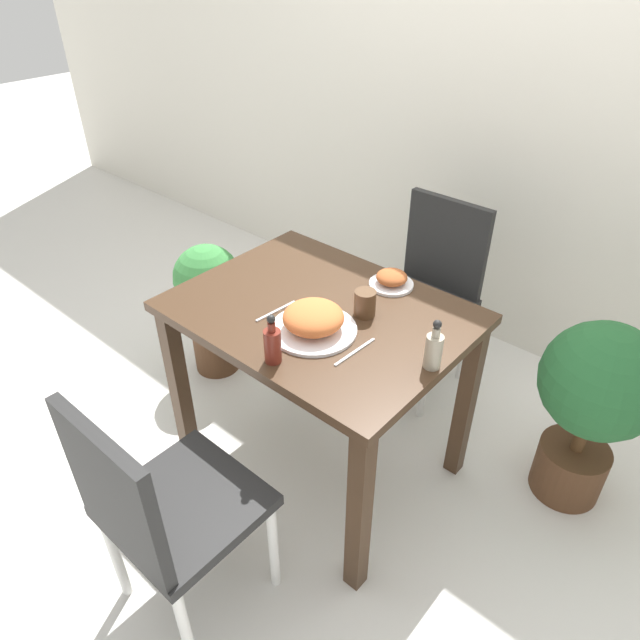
% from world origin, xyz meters
% --- Properties ---
extents(ground_plane, '(16.00, 16.00, 0.00)m').
position_xyz_m(ground_plane, '(0.00, 0.00, 0.00)').
color(ground_plane, silver).
extents(wall_back, '(8.00, 0.05, 2.60)m').
position_xyz_m(wall_back, '(0.00, 1.32, 1.30)').
color(wall_back, silver).
rests_on(wall_back, ground_plane).
extents(dining_table, '(1.01, 0.77, 0.78)m').
position_xyz_m(dining_table, '(0.00, 0.00, 0.65)').
color(dining_table, '#3D2819').
rests_on(dining_table, ground_plane).
extents(chair_near, '(0.42, 0.42, 0.90)m').
position_xyz_m(chair_near, '(0.07, -0.78, 0.51)').
color(chair_near, black).
rests_on(chair_near, ground_plane).
extents(chair_far, '(0.42, 0.42, 0.90)m').
position_xyz_m(chair_far, '(-0.00, 0.76, 0.51)').
color(chair_far, black).
rests_on(chair_far, ground_plane).
extents(food_plate, '(0.29, 0.29, 0.10)m').
position_xyz_m(food_plate, '(0.07, -0.12, 0.82)').
color(food_plate, white).
rests_on(food_plate, dining_table).
extents(side_plate, '(0.17, 0.17, 0.06)m').
position_xyz_m(side_plate, '(0.10, 0.29, 0.80)').
color(side_plate, white).
rests_on(side_plate, dining_table).
extents(drink_cup, '(0.07, 0.07, 0.09)m').
position_xyz_m(drink_cup, '(0.14, 0.07, 0.82)').
color(drink_cup, '#4C331E').
rests_on(drink_cup, dining_table).
extents(sauce_bottle, '(0.05, 0.05, 0.17)m').
position_xyz_m(sauce_bottle, '(0.47, -0.02, 0.84)').
color(sauce_bottle, gray).
rests_on(sauce_bottle, dining_table).
extents(condiment_bottle, '(0.05, 0.05, 0.17)m').
position_xyz_m(condiment_bottle, '(0.08, -0.31, 0.84)').
color(condiment_bottle, maroon).
rests_on(condiment_bottle, dining_table).
extents(fork_utensil, '(0.02, 0.17, 0.00)m').
position_xyz_m(fork_utensil, '(-0.10, -0.12, 0.78)').
color(fork_utensil, silver).
rests_on(fork_utensil, dining_table).
extents(spoon_utensil, '(0.02, 0.19, 0.00)m').
position_xyz_m(spoon_utensil, '(0.25, -0.12, 0.78)').
color(spoon_utensil, silver).
rests_on(spoon_utensil, dining_table).
extents(potted_plant_left, '(0.31, 0.31, 0.69)m').
position_xyz_m(potted_plant_left, '(-0.81, 0.13, 0.41)').
color(potted_plant_left, '#51331E').
rests_on(potted_plant_left, ground_plane).
extents(potted_plant_right, '(0.43, 0.43, 0.78)m').
position_xyz_m(potted_plant_right, '(0.84, 0.54, 0.49)').
color(potted_plant_right, '#51331E').
rests_on(potted_plant_right, ground_plane).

